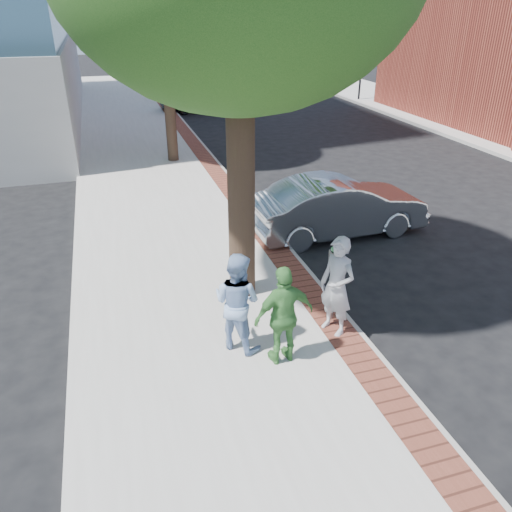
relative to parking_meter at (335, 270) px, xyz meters
name	(u,v)px	position (x,y,z in m)	size (l,w,h in m)	color
ground	(303,345)	(-0.72, -0.43, -1.21)	(120.00, 120.00, 0.00)	black
sidewalk	(161,200)	(-2.22, 7.57, -1.13)	(5.00, 60.00, 0.15)	#9E9991
brick_strip	(230,190)	(-0.02, 7.57, -1.05)	(0.60, 60.00, 0.01)	brown
curb	(241,191)	(0.33, 7.57, -1.13)	(0.10, 60.00, 0.15)	gray
signal_near	(168,70)	(0.18, 21.57, 1.05)	(0.70, 0.15, 3.80)	black
signal_far	(362,63)	(11.78, 21.57, 1.05)	(0.70, 0.15, 3.80)	black
tree_far	(162,9)	(-1.22, 11.57, 4.09)	(4.80, 4.80, 7.14)	black
parking_meter	(335,270)	(0.00, 0.00, 0.00)	(0.12, 0.32, 1.47)	gray
person_gray	(337,287)	(-0.11, -0.36, -0.13)	(0.67, 0.44, 1.85)	#A4A4A9
person_officer	(237,302)	(-1.89, -0.27, -0.17)	(0.86, 0.67, 1.77)	#84A0CC
person_green	(284,316)	(-1.27, -0.87, -0.18)	(1.02, 0.43, 1.74)	#44863D
sedan_silver	(338,207)	(1.94, 3.84, -0.45)	(1.61, 4.60, 1.52)	#A7ABAE
bg_car	(201,97)	(1.86, 21.50, -0.45)	(1.78, 4.43, 1.51)	black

